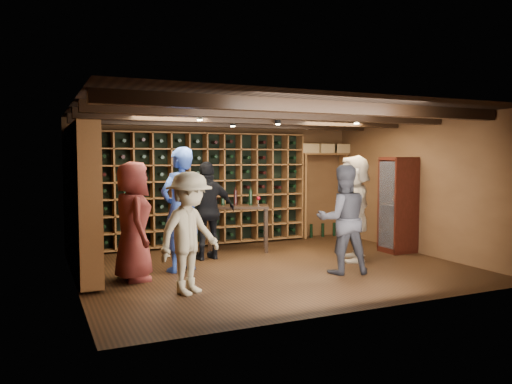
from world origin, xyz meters
name	(u,v)px	position (x,y,z in m)	size (l,w,h in m)	color
ground	(272,267)	(0.00, 0.00, 0.00)	(6.00, 6.00, 0.00)	black
room_shell	(271,117)	(0.00, 0.05, 2.42)	(6.00, 6.00, 6.00)	brown
wine_rack_back	(197,189)	(-0.52, 2.33, 1.15)	(4.65, 0.30, 2.20)	brown
wine_rack_left	(81,198)	(-2.83, 0.82, 1.15)	(0.30, 2.65, 2.20)	brown
crate_shelf	(324,167)	(2.41, 2.32, 1.57)	(1.20, 0.32, 2.07)	brown
display_cabinet	(398,207)	(2.71, 0.20, 0.86)	(0.55, 0.50, 1.75)	#340F0A
man_blue_shirt	(180,209)	(-1.42, 0.34, 0.97)	(0.71, 0.46, 1.93)	navy
man_grey_suit	(343,219)	(0.80, -0.82, 0.83)	(0.81, 0.63, 1.66)	black
guest_red_floral	(133,221)	(-2.20, 0.04, 0.86)	(0.84, 0.55, 1.72)	maroon
guest_woman_black	(208,211)	(-0.74, 1.02, 0.85)	(1.00, 0.42, 1.71)	black
guest_khaki	(189,233)	(-1.67, -0.97, 0.80)	(1.03, 0.59, 1.59)	#817459
guest_beige	(354,208)	(1.54, -0.06, 0.91)	(1.68, 0.54, 1.81)	tan
tasting_table	(238,211)	(0.03, 1.55, 0.77)	(1.28, 0.97, 1.15)	black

